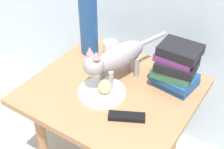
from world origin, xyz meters
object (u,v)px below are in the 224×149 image
object	(u,v)px
green_vase	(88,23)
candle_jar	(110,50)
cat	(116,58)
book_stack	(176,67)
plate	(102,92)
bread_roll	(105,87)
tv_remote	(127,117)
side_table	(112,101)

from	to	relation	value
green_vase	candle_jar	world-z (taller)	green_vase
cat	book_stack	bearing A→B (deg)	27.30
plate	book_stack	xyz separation A→B (m)	(0.24, 0.23, 0.10)
bread_roll	book_stack	size ratio (longest dim) A/B	0.38
bread_roll	candle_jar	xyz separation A→B (m)	(-0.14, 0.26, -0.00)
cat	tv_remote	world-z (taller)	cat
cat	tv_remote	distance (m)	0.27
side_table	bread_roll	distance (m)	0.12
book_stack	tv_remote	world-z (taller)	book_stack
bread_roll	side_table	bearing A→B (deg)	79.14
bread_roll	book_stack	distance (m)	0.33
book_stack	tv_remote	xyz separation A→B (m)	(-0.07, -0.30, -0.09)
book_stack	candle_jar	bearing A→B (deg)	173.73
cat	tv_remote	bearing A→B (deg)	-46.82
bread_roll	book_stack	bearing A→B (deg)	43.57
bread_roll	green_vase	distance (m)	0.37
book_stack	tv_remote	size ratio (longest dim) A/B	1.42
plate	bread_roll	size ratio (longest dim) A/B	2.69
cat	green_vase	bearing A→B (deg)	150.80
green_vase	cat	bearing A→B (deg)	-29.20
cat	green_vase	distance (m)	0.29
bread_roll	candle_jar	distance (m)	0.30
cat	bread_roll	bearing A→B (deg)	-86.39
book_stack	tv_remote	distance (m)	0.32
cat	green_vase	size ratio (longest dim) A/B	1.36
plate	tv_remote	world-z (taller)	tv_remote
green_vase	candle_jar	xyz separation A→B (m)	(0.11, 0.02, -0.13)
tv_remote	bread_roll	bearing A→B (deg)	125.98
side_table	tv_remote	xyz separation A→B (m)	(0.15, -0.13, 0.09)
side_table	green_vase	bearing A→B (deg)	144.00
plate	candle_jar	world-z (taller)	candle_jar
plate	book_stack	distance (m)	0.35
candle_jar	tv_remote	distance (m)	0.46
side_table	cat	size ratio (longest dim) A/B	1.59
side_table	candle_jar	size ratio (longest dim) A/B	8.66
book_stack	bread_roll	bearing A→B (deg)	-136.43
plate	green_vase	distance (m)	0.39
book_stack	green_vase	distance (m)	0.50
plate	cat	size ratio (longest dim) A/B	0.47
side_table	book_stack	world-z (taller)	book_stack
plate	green_vase	size ratio (longest dim) A/B	0.63
plate	cat	distance (m)	0.17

